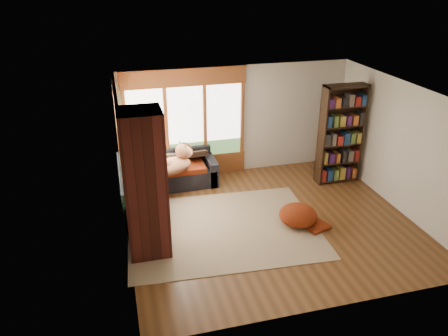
{
  "coord_description": "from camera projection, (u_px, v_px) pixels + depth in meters",
  "views": [
    {
      "loc": [
        -2.77,
        -6.95,
        4.61
      ],
      "look_at": [
        -0.76,
        0.71,
        0.95
      ],
      "focal_mm": 35.0,
      "sensor_mm": 36.0,
      "label": 1
    }
  ],
  "objects": [
    {
      "name": "dog_brindle",
      "position": [
        153.0,
        172.0,
        9.02
      ],
      "size": [
        0.51,
        0.79,
        0.41
      ],
      "rotation": [
        0.0,
        0.0,
        1.5
      ],
      "color": "#352917",
      "rests_on": "sectional_sofa"
    },
    {
      "name": "windows_left",
      "position": [
        121.0,
        150.0,
        8.53
      ],
      "size": [
        0.1,
        2.62,
        1.9
      ],
      "color": "brown",
      "rests_on": "wall_left"
    },
    {
      "name": "pouf",
      "position": [
        298.0,
        214.0,
        8.51
      ],
      "size": [
        0.95,
        0.95,
        0.4
      ],
      "primitive_type": "ellipsoid",
      "rotation": [
        0.0,
        0.0,
        0.36
      ],
      "color": "maroon",
      "rests_on": "area_rug"
    },
    {
      "name": "throw_pillows",
      "position": [
        160.0,
        160.0,
        9.52
      ],
      "size": [
        1.98,
        1.68,
        0.45
      ],
      "color": "#2D2017",
      "rests_on": "sectional_sofa"
    },
    {
      "name": "wall_front",
      "position": [
        338.0,
        234.0,
        5.93
      ],
      "size": [
        5.5,
        0.04,
        2.6
      ],
      "primitive_type": "cube",
      "color": "silver",
      "rests_on": "ground"
    },
    {
      "name": "wall_right",
      "position": [
        402.0,
        148.0,
        8.76
      ],
      "size": [
        0.04,
        5.0,
        2.6
      ],
      "primitive_type": "cube",
      "color": "silver",
      "rests_on": "ground"
    },
    {
      "name": "area_rug",
      "position": [
        223.0,
        228.0,
        8.44
      ],
      "size": [
        3.78,
        2.98,
        0.01
      ],
      "primitive_type": "cube",
      "rotation": [
        0.0,
        0.0,
        -0.06
      ],
      "color": "beige",
      "rests_on": "ground"
    },
    {
      "name": "bookshelf",
      "position": [
        341.0,
        135.0,
        9.86
      ],
      "size": [
        0.99,
        0.33,
        2.3
      ],
      "color": "black",
      "rests_on": "ground"
    },
    {
      "name": "wall_left",
      "position": [
        123.0,
        179.0,
        7.49
      ],
      "size": [
        0.04,
        5.0,
        2.6
      ],
      "primitive_type": "cube",
      "color": "silver",
      "rests_on": "ground"
    },
    {
      "name": "ceiling",
      "position": [
        277.0,
        94.0,
        7.58
      ],
      "size": [
        5.5,
        5.5,
        0.0
      ],
      "primitive_type": "plane",
      "color": "white"
    },
    {
      "name": "floor",
      "position": [
        270.0,
        222.0,
        8.67
      ],
      "size": [
        5.5,
        5.5,
        0.0
      ],
      "primitive_type": "plane",
      "color": "#533117",
      "rests_on": "ground"
    },
    {
      "name": "windows_back",
      "position": [
        186.0,
        123.0,
        10.0
      ],
      "size": [
        2.82,
        0.1,
        1.9
      ],
      "color": "brown",
      "rests_on": "wall_back"
    },
    {
      "name": "brick_chimney",
      "position": [
        145.0,
        185.0,
        7.27
      ],
      "size": [
        0.7,
        0.7,
        2.6
      ],
      "primitive_type": "cube",
      "color": "#471914",
      "rests_on": "ground"
    },
    {
      "name": "wall_back",
      "position": [
        236.0,
        120.0,
        10.32
      ],
      "size": [
        5.5,
        0.04,
        2.6
      ],
      "primitive_type": "cube",
      "color": "silver",
      "rests_on": "ground"
    },
    {
      "name": "sectional_sofa",
      "position": [
        160.0,
        182.0,
        9.58
      ],
      "size": [
        2.2,
        2.2,
        0.8
      ],
      "rotation": [
        0.0,
        0.0,
        -0.05
      ],
      "color": "black",
      "rests_on": "ground"
    },
    {
      "name": "roller_blind",
      "position": [
        119.0,
        117.0,
        9.1
      ],
      "size": [
        0.03,
        0.72,
        0.9
      ],
      "primitive_type": "cube",
      "color": "olive",
      "rests_on": "wall_left"
    },
    {
      "name": "dog_tan",
      "position": [
        175.0,
        160.0,
        9.46
      ],
      "size": [
        1.09,
        0.94,
        0.53
      ],
      "rotation": [
        0.0,
        0.0,
        0.45
      ],
      "color": "brown",
      "rests_on": "sectional_sofa"
    }
  ]
}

